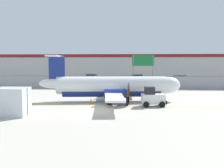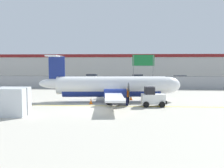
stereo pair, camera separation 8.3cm
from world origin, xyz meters
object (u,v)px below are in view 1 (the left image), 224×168
(ground_crew_worker, at_px, (127,96))
(parked_car_3, at_px, (180,79))
(cargo_container, at_px, (12,102))
(parked_car_0, at_px, (55,77))
(commuter_airplane, at_px, (114,87))
(traffic_cone_near_right, at_px, (131,97))
(highway_sign, at_px, (143,63))
(parked_car_2, at_px, (137,78))
(baggage_tug, at_px, (153,97))
(parked_car_1, at_px, (92,78))
(traffic_cone_near_left, at_px, (91,101))

(ground_crew_worker, bearing_deg, parked_car_3, -134.03)
(cargo_container, distance_m, parked_car_0, 38.70)
(commuter_airplane, bearing_deg, ground_crew_worker, -66.45)
(cargo_container, xyz_separation_m, traffic_cone_near_right, (9.44, 8.89, -0.79))
(ground_crew_worker, bearing_deg, traffic_cone_near_right, -118.78)
(parked_car_0, relative_size, highway_sign, 0.78)
(ground_crew_worker, distance_m, parked_car_2, 30.43)
(baggage_tug, height_order, highway_sign, highway_sign)
(baggage_tug, relative_size, parked_car_0, 0.56)
(baggage_tug, distance_m, parked_car_2, 30.71)
(highway_sign, bearing_deg, parked_car_2, 92.61)
(parked_car_1, bearing_deg, parked_car_0, 175.25)
(ground_crew_worker, distance_m, parked_car_1, 31.98)
(ground_crew_worker, bearing_deg, parked_car_1, -98.10)
(highway_sign, bearing_deg, parked_car_1, 127.42)
(commuter_airplane, distance_m, traffic_cone_near_left, 3.24)
(traffic_cone_near_left, height_order, parked_car_0, parked_car_0)
(commuter_airplane, relative_size, traffic_cone_near_left, 25.12)
(parked_car_0, distance_m, parked_car_2, 18.93)
(ground_crew_worker, distance_m, parked_car_3, 28.93)
(parked_car_2, bearing_deg, commuter_airplane, 78.35)
(traffic_cone_near_right, distance_m, parked_car_0, 33.76)
(parked_car_1, xyz_separation_m, parked_car_2, (9.91, -0.61, 0.00))
(parked_car_1, bearing_deg, commuter_airplane, -70.95)
(highway_sign, bearing_deg, parked_car_3, 50.20)
(parked_car_1, bearing_deg, cargo_container, -85.59)
(ground_crew_worker, height_order, parked_car_0, same)
(traffic_cone_near_right, bearing_deg, ground_crew_worker, -96.27)
(commuter_airplane, height_order, traffic_cone_near_left, commuter_airplane)
(traffic_cone_near_left, bearing_deg, parked_car_1, 98.08)
(traffic_cone_near_left, xyz_separation_m, highway_sign, (6.20, 16.61, 3.83))
(baggage_tug, relative_size, highway_sign, 0.44)
(cargo_container, bearing_deg, parked_car_2, 71.23)
(parked_car_1, relative_size, parked_car_2, 1.01)
(baggage_tug, height_order, parked_car_0, baggage_tug)
(parked_car_3, bearing_deg, parked_car_1, 161.25)
(parked_car_3, bearing_deg, parked_car_2, 151.82)
(cargo_container, relative_size, traffic_cone_near_left, 3.84)
(parked_car_1, relative_size, highway_sign, 0.79)
(traffic_cone_near_left, bearing_deg, baggage_tug, -9.02)
(cargo_container, height_order, traffic_cone_near_right, cargo_container)
(commuter_airplane, height_order, parked_car_2, commuter_airplane)
(ground_crew_worker, height_order, traffic_cone_near_left, ground_crew_worker)
(baggage_tug, relative_size, parked_car_2, 0.56)
(traffic_cone_near_right, bearing_deg, baggage_tug, -63.20)
(traffic_cone_near_left, relative_size, traffic_cone_near_right, 1.00)
(parked_car_2, height_order, highway_sign, highway_sign)
(traffic_cone_near_left, height_order, highway_sign, highway_sign)
(commuter_airplane, bearing_deg, baggage_tug, -42.67)
(cargo_container, bearing_deg, highway_sign, 61.09)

